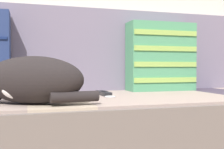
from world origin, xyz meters
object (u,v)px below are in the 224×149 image
Objects in this scene: throw_pillow_striped at (161,57)px; game_remote_far at (104,93)px; sleeping_cat at (28,81)px; couch at (103,135)px.

throw_pillow_striped is 0.46m from game_remote_far.
game_remote_far is (0.34, 0.22, -0.07)m from sleeping_cat.
throw_pillow_striped is at bearing 28.51° from sleeping_cat.
game_remote_far is at bearing 30.49° from couch.
sleeping_cat reaches higher than couch.
throw_pillow_striped is 0.90× the size of sleeping_cat.
game_remote_far is (-0.38, -0.18, -0.18)m from throw_pillow_striped.
sleeping_cat is at bearing -151.49° from throw_pillow_striped.
sleeping_cat is at bearing -147.61° from game_remote_far.
throw_pillow_striped is at bearing 24.87° from couch.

